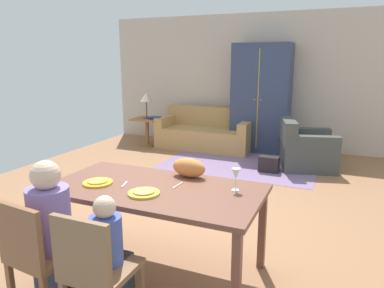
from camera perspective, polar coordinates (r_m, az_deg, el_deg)
name	(u,v)px	position (r m, az deg, el deg)	size (l,w,h in m)	color
ground_plane	(199,198)	(4.84, 1.08, -8.55)	(6.60, 6.38, 0.02)	#976644
back_wall	(258,82)	(7.61, 10.45, 9.72)	(6.60, 0.10, 2.70)	beige
dining_table	(155,195)	(3.03, -5.86, -8.09)	(1.77, 0.91, 0.76)	brown
plate_near_man	(98,183)	(3.16, -14.73, -5.97)	(0.25, 0.25, 0.02)	yellow
pizza_near_man	(98,181)	(3.16, -14.75, -5.71)	(0.17, 0.17, 0.01)	gold
plate_near_child	(144,193)	(2.85, -7.66, -7.75)	(0.25, 0.25, 0.02)	yellow
pizza_near_child	(144,191)	(2.85, -7.67, -7.47)	(0.17, 0.17, 0.01)	#D99950
wine_glass	(236,175)	(2.89, 6.98, -4.88)	(0.07, 0.07, 0.19)	silver
fork	(124,184)	(3.09, -10.67, -6.30)	(0.02, 0.15, 0.01)	silver
knife	(178,185)	(3.02, -2.31, -6.59)	(0.01, 0.17, 0.01)	silver
dining_chair_man	(36,251)	(2.81, -23.52, -15.36)	(0.46, 0.46, 0.87)	brown
person_man	(56,238)	(2.90, -20.83, -13.73)	(0.31, 0.41, 1.11)	#30354D
dining_chair_child	(94,267)	(2.51, -15.27, -18.34)	(0.42, 0.42, 0.87)	#8A6443
person_child	(110,262)	(2.65, -12.82, -17.81)	(0.22, 0.29, 0.92)	#2F3A40
cat	(189,168)	(3.22, -0.50, -3.77)	(0.32, 0.16, 0.17)	#D67D3D
area_rug	(240,163)	(6.41, 7.68, -3.05)	(2.60, 1.80, 0.01)	gray
couch	(206,134)	(7.43, 2.24, 1.68)	(1.93, 0.86, 0.82)	tan
armchair	(305,149)	(6.33, 17.47, -0.81)	(1.05, 1.04, 0.82)	#414543
armoire	(261,98)	(7.22, 10.92, 7.13)	(1.10, 0.59, 2.10)	navy
side_table	(147,128)	(7.71, -7.14, 2.59)	(0.56, 0.56, 0.58)	olive
table_lamp	(146,98)	(7.62, -7.28, 7.26)	(0.26, 0.26, 0.54)	#563944
book_lower	(154,118)	(7.63, -6.12, 4.16)	(0.22, 0.16, 0.03)	#A12F2D
book_upper	(155,117)	(7.54, -5.89, 4.26)	(0.22, 0.16, 0.03)	#214B8B
handbag	(269,164)	(5.97, 12.10, -3.17)	(0.32, 0.16, 0.26)	black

